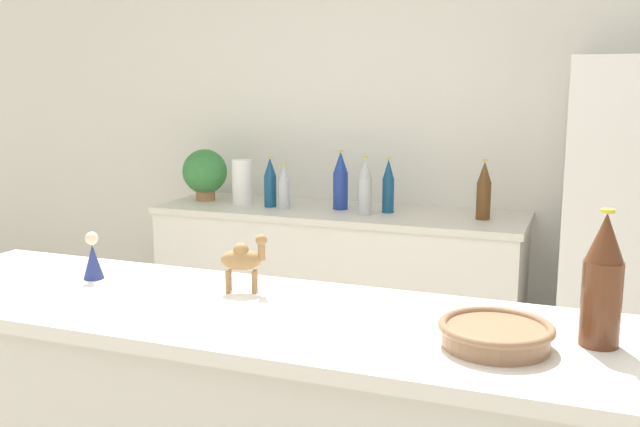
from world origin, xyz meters
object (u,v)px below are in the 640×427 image
at_px(back_bottle_0, 365,187).
at_px(back_bottle_2, 388,186).
at_px(potted_plant, 205,173).
at_px(back_bottle_5, 341,181).
at_px(back_bottle_3, 284,188).
at_px(wise_man_figurine_blue, 93,259).
at_px(camel_figurine, 243,258).
at_px(wine_bottle, 603,281).
at_px(paper_towel_roll, 242,182).
at_px(back_bottle_1, 484,191).
at_px(back_bottle_4, 270,183).
at_px(fruit_bowl, 496,334).

height_order(back_bottle_0, back_bottle_2, back_bottle_0).
distance_m(potted_plant, back_bottle_5, 0.84).
relative_size(back_bottle_3, wise_man_figurine_blue, 1.82).
bearing_deg(back_bottle_0, potted_plant, 174.07).
distance_m(back_bottle_2, camel_figurine, 1.95).
distance_m(back_bottle_3, wise_man_figurine_blue, 1.90).
height_order(back_bottle_5, wine_bottle, wine_bottle).
distance_m(back_bottle_3, wine_bottle, 2.50).
xyz_separation_m(potted_plant, paper_towel_roll, (0.27, -0.04, -0.04)).
xyz_separation_m(back_bottle_0, back_bottle_1, (0.60, 0.09, -0.00)).
bearing_deg(wine_bottle, back_bottle_3, 129.51).
xyz_separation_m(potted_plant, camel_figurine, (1.25, -1.95, 0.05)).
bearing_deg(paper_towel_roll, potted_plant, 170.75).
bearing_deg(back_bottle_0, wine_bottle, -59.64).
height_order(back_bottle_4, back_bottle_5, back_bottle_5).
distance_m(potted_plant, back_bottle_0, 1.01).
relative_size(camel_figurine, wise_man_figurine_blue, 1.15).
height_order(back_bottle_0, back_bottle_1, back_bottle_0).
bearing_deg(back_bottle_2, wine_bottle, -63.03).
bearing_deg(paper_towel_roll, back_bottle_5, 4.27).
bearing_deg(back_bottle_2, back_bottle_5, 178.86).
height_order(back_bottle_0, wine_bottle, wine_bottle).
bearing_deg(wise_man_figurine_blue, paper_towel_roll, 104.98).
distance_m(paper_towel_roll, back_bottle_1, 1.34).
bearing_deg(paper_towel_roll, camel_figurine, -62.75).
bearing_deg(back_bottle_5, wise_man_figurine_blue, -91.49).
height_order(back_bottle_1, wine_bottle, wine_bottle).
bearing_deg(camel_figurine, back_bottle_4, 112.96).
distance_m(back_bottle_4, back_bottle_5, 0.39).
bearing_deg(back_bottle_5, wine_bottle, -57.39).
distance_m(camel_figurine, wise_man_figurine_blue, 0.46).
bearing_deg(camel_figurine, potted_plant, 122.61).
distance_m(back_bottle_2, wise_man_figurine_blue, 2.01).
relative_size(back_bottle_3, back_bottle_4, 0.89).
xyz_separation_m(back_bottle_0, wine_bottle, (1.13, -1.93, 0.12)).
height_order(paper_towel_roll, wine_bottle, wine_bottle).
bearing_deg(back_bottle_0, back_bottle_1, 8.24).
distance_m(back_bottle_0, wise_man_figurine_blue, 1.90).
relative_size(back_bottle_1, wine_bottle, 1.02).
height_order(potted_plant, camel_figurine, potted_plant).
height_order(back_bottle_0, back_bottle_3, back_bottle_0).
xyz_separation_m(back_bottle_0, back_bottle_4, (-0.56, 0.04, -0.01)).
relative_size(back_bottle_2, camel_figurine, 1.84).
height_order(paper_towel_roll, fruit_bowl, paper_towel_roll).
distance_m(back_bottle_4, fruit_bowl, 2.54).
xyz_separation_m(back_bottle_2, camel_figurine, (0.14, -1.94, 0.07)).
bearing_deg(potted_plant, wine_bottle, -43.57).
bearing_deg(paper_towel_roll, back_bottle_3, -13.13).
distance_m(back_bottle_5, wise_man_figurine_blue, 1.99).
height_order(wine_bottle, camel_figurine, wine_bottle).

